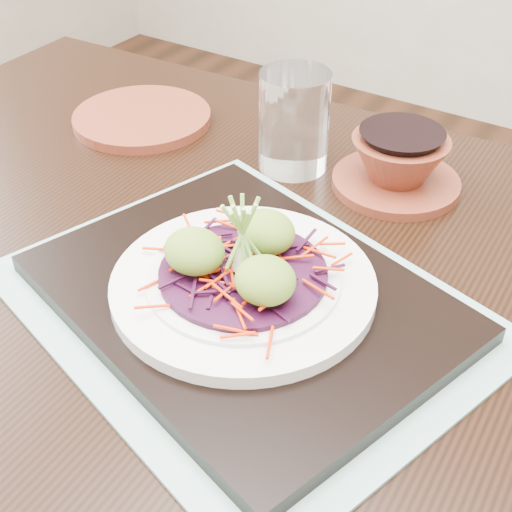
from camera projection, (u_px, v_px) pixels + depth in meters
The scene contains 11 objects.
dining_table at pixel (253, 369), 0.71m from camera, with size 1.23×0.85×0.75m.
placemat at pixel (244, 306), 0.63m from camera, with size 0.41×0.32×0.00m, color gray.
serving_tray at pixel (243, 297), 0.62m from camera, with size 0.35×0.26×0.02m, color black.
white_plate at pixel (243, 283), 0.61m from camera, with size 0.23×0.23×0.02m.
cabbage_bed at pixel (243, 273), 0.61m from camera, with size 0.14×0.14×0.01m, color #2E0923.
carrot_julienne at pixel (243, 266), 0.60m from camera, with size 0.18×0.18×0.01m, color red, non-canonical shape.
guacamole_scoops at pixel (242, 254), 0.59m from camera, with size 0.13×0.11×0.04m.
scallion_garnish at pixel (243, 237), 0.58m from camera, with size 0.05×0.05×0.08m, color #7FB548, non-canonical shape.
terracotta_side_plate at pixel (142, 118), 0.91m from camera, with size 0.18×0.18×0.01m, color maroon.
water_glass at pixel (294, 121), 0.79m from camera, with size 0.08×0.08×0.11m, color white.
terracotta_bowl_set at pixel (398, 166), 0.78m from camera, with size 0.19×0.19×0.06m.
Camera 1 is at (0.21, -0.40, 1.16)m, focal length 50.00 mm.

